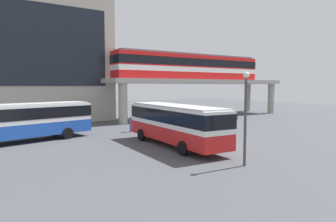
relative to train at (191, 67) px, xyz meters
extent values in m
plane|color=#47494F|center=(-12.53, -7.41, -7.63)|extent=(120.00, 120.00, 0.00)
cube|color=#9E9B93|center=(1.40, 0.00, -2.27)|extent=(30.29, 6.87, 0.60)
cylinder|color=#9E9B93|center=(-12.54, -2.64, -5.10)|extent=(1.10, 1.10, 5.06)
cylinder|color=#9E9B93|center=(15.35, -2.64, -5.10)|extent=(1.10, 1.10, 5.06)
cylinder|color=#9E9B93|center=(-12.54, 2.64, -5.10)|extent=(1.10, 1.10, 5.06)
cylinder|color=#9E9B93|center=(15.35, 2.64, -5.10)|extent=(1.10, 1.10, 5.06)
cube|color=red|center=(0.00, 0.00, -0.17)|extent=(24.98, 2.90, 3.60)
cube|color=silver|center=(0.00, 0.00, -0.53)|extent=(25.04, 2.96, 0.70)
cube|color=black|center=(0.00, 0.00, 0.55)|extent=(25.04, 2.96, 1.10)
cube|color=slate|center=(0.00, 0.00, 1.75)|extent=(23.98, 2.61, 0.24)
cube|color=red|center=(-15.06, -17.63, -6.58)|extent=(3.09, 11.12, 1.10)
cube|color=white|center=(-15.06, -17.63, -5.28)|extent=(3.09, 11.12, 1.50)
cube|color=black|center=(-15.06, -17.63, -5.21)|extent=(3.13, 11.16, 0.96)
cube|color=silver|center=(-15.06, -17.63, -4.47)|extent=(2.93, 10.56, 0.12)
cylinder|color=black|center=(-16.12, -14.05, -7.13)|extent=(0.33, 1.01, 1.00)
cylinder|color=black|center=(-13.62, -14.18, -7.13)|extent=(0.33, 1.01, 1.00)
cylinder|color=black|center=(-16.47, -20.64, -7.13)|extent=(0.33, 1.01, 1.00)
cylinder|color=black|center=(-13.97, -20.77, -7.13)|extent=(0.33, 1.01, 1.00)
cube|color=#1E4CB2|center=(-24.47, -9.26, -6.58)|extent=(11.28, 5.03, 1.10)
cube|color=silver|center=(-24.47, -9.26, -5.28)|extent=(11.28, 5.03, 1.50)
cube|color=black|center=(-24.47, -9.26, -5.21)|extent=(11.33, 5.08, 0.96)
cube|color=silver|center=(-24.47, -9.26, -4.47)|extent=(10.72, 4.78, 0.12)
cylinder|color=black|center=(-21.19, -9.74, -7.13)|extent=(1.04, 0.51, 1.00)
cylinder|color=black|center=(-21.78, -7.31, -7.13)|extent=(1.04, 0.51, 1.00)
torus|color=black|center=(-7.55, -4.00, -7.29)|extent=(0.74, 0.09, 0.74)
torus|color=black|center=(-8.59, -4.04, -7.29)|extent=(0.74, 0.09, 0.74)
cylinder|color=#996626|center=(-8.07, -4.02, -7.01)|extent=(1.05, 0.09, 0.05)
cylinder|color=#996626|center=(-8.59, -4.04, -6.99)|extent=(0.04, 0.04, 0.55)
cylinder|color=#996626|center=(-7.55, -4.00, -6.94)|extent=(0.04, 0.04, 0.65)
torus|color=black|center=(0.44, -4.90, -7.29)|extent=(0.74, 0.19, 0.74)
torus|color=black|center=(-0.59, -5.08, -7.29)|extent=(0.74, 0.19, 0.74)
cylinder|color=orange|center=(-0.08, -4.99, -7.01)|extent=(1.04, 0.23, 0.05)
cylinder|color=orange|center=(-0.59, -5.08, -6.99)|extent=(0.04, 0.04, 0.55)
cylinder|color=orange|center=(0.44, -4.90, -6.94)|extent=(0.04, 0.04, 0.65)
torus|color=black|center=(-8.38, -5.68, -7.29)|extent=(0.71, 0.34, 0.74)
torus|color=black|center=(-9.35, -5.27, -7.29)|extent=(0.71, 0.34, 0.74)
cylinder|color=silver|center=(-8.86, -5.47, -7.01)|extent=(0.99, 0.45, 0.05)
cylinder|color=silver|center=(-9.35, -5.27, -6.99)|extent=(0.04, 0.04, 0.55)
cylinder|color=silver|center=(-8.38, -5.68, -6.94)|extent=(0.04, 0.04, 0.65)
torus|color=black|center=(-2.48, -5.46, -7.29)|extent=(0.74, 0.07, 0.74)
torus|color=black|center=(-3.53, -5.48, -7.29)|extent=(0.74, 0.07, 0.74)
cylinder|color=#B21E1E|center=(-3.01, -5.47, -7.01)|extent=(1.05, 0.07, 0.05)
cylinder|color=#B21E1E|center=(-3.53, -5.48, -6.99)|extent=(0.04, 0.04, 0.55)
cylinder|color=#B21E1E|center=(-2.48, -5.46, -6.94)|extent=(0.04, 0.04, 0.65)
torus|color=black|center=(1.84, -7.53, -7.29)|extent=(0.74, 0.20, 0.74)
torus|color=black|center=(0.80, -7.33, -7.29)|extent=(0.74, 0.20, 0.74)
cylinder|color=#1E3FA5|center=(1.32, -7.43, -7.01)|extent=(1.04, 0.25, 0.05)
cylinder|color=#1E3FA5|center=(0.80, -7.33, -6.99)|extent=(0.04, 0.04, 0.55)
cylinder|color=#1E3FA5|center=(1.84, -7.53, -6.94)|extent=(0.04, 0.04, 0.65)
cylinder|color=#724C8C|center=(-14.61, -9.05, -7.23)|extent=(0.32, 0.32, 0.80)
cube|color=#724C8C|center=(-14.61, -9.05, -6.51)|extent=(0.37, 0.46, 0.64)
sphere|color=tan|center=(-14.61, -9.05, -6.09)|extent=(0.22, 0.22, 0.22)
cylinder|color=#3F3F44|center=(-14.96, -24.73, -5.05)|extent=(0.16, 0.16, 5.17)
sphere|color=silver|center=(-14.96, -24.73, -2.31)|extent=(0.36, 0.36, 0.36)
camera|label=1|loc=(-28.35, -37.03, -2.96)|focal=32.62mm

